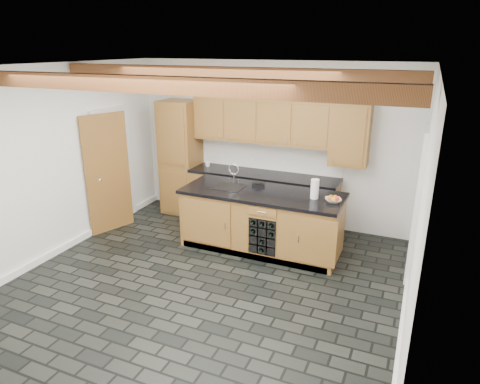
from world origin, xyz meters
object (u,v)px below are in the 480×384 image
object	(u,v)px
kitchen_scale	(258,184)
fruit_bowl	(333,200)
island	(262,220)
paper_towel	(315,189)

from	to	relation	value
kitchen_scale	fruit_bowl	distance (m)	1.26
island	kitchen_scale	bearing A→B (deg)	122.65
fruit_bowl	paper_towel	distance (m)	0.31
kitchen_scale	paper_towel	distance (m)	0.98
paper_towel	kitchen_scale	bearing A→B (deg)	167.25
island	paper_towel	size ratio (longest dim) A/B	8.67
paper_towel	fruit_bowl	bearing A→B (deg)	-9.26
kitchen_scale	fruit_bowl	bearing A→B (deg)	-34.57
island	paper_towel	world-z (taller)	paper_towel
island	fruit_bowl	world-z (taller)	fruit_bowl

